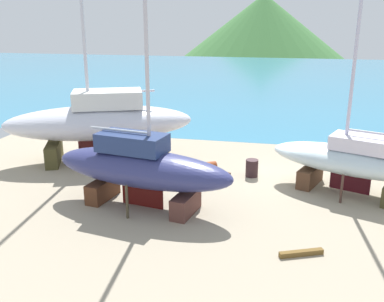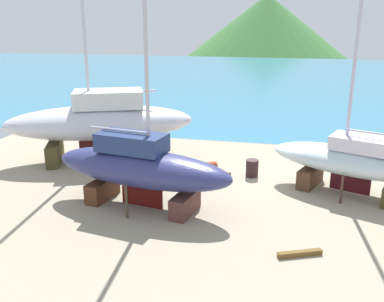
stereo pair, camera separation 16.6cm
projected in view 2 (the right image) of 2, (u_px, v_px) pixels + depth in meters
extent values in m
plane|color=gray|center=(281.00, 204.00, 19.72)|extent=(39.30, 39.30, 0.00)
cube|color=teal|center=(290.00, 79.00, 60.50)|extent=(148.19, 67.91, 0.01)
cone|color=#3C7238|center=(265.00, 42.00, 155.07)|extent=(86.95, 86.95, 33.16)
cube|color=brown|center=(310.00, 176.00, 21.83)|extent=(1.43, 2.21, 0.94)
cylinder|color=#4A322A|center=(342.00, 189.00, 19.56)|extent=(0.12, 0.12, 1.39)
cylinder|color=#49332B|center=(358.00, 171.00, 21.84)|extent=(0.12, 0.12, 1.39)
ellipsoid|color=silver|center=(353.00, 161.00, 20.42)|extent=(8.30, 5.35, 1.30)
cube|color=#481118|center=(350.00, 183.00, 20.74)|extent=(1.79, 0.77, 0.91)
cube|color=silver|center=(363.00, 144.00, 19.94)|extent=(3.22, 2.51, 0.65)
cylinder|color=silver|center=(356.00, 50.00, 19.11)|extent=(0.16, 0.16, 9.13)
cylinder|color=silver|center=(379.00, 134.00, 19.45)|extent=(2.61, 1.12, 0.11)
cube|color=#54312A|center=(185.00, 204.00, 18.60)|extent=(1.03, 2.04, 0.92)
cube|color=#532F1C|center=(103.00, 189.00, 20.16)|extent=(1.03, 2.04, 0.92)
cylinder|color=#48422B|center=(156.00, 181.00, 20.48)|extent=(0.12, 0.12, 1.49)
cylinder|color=#453D2B|center=(126.00, 202.00, 18.11)|extent=(0.12, 0.12, 1.49)
ellipsoid|color=navy|center=(141.00, 168.00, 18.98)|extent=(8.76, 3.86, 1.61)
cube|color=#54110E|center=(142.00, 197.00, 19.39)|extent=(2.01, 0.43, 1.13)
cube|color=navy|center=(132.00, 142.00, 18.81)|extent=(3.25, 1.97, 0.81)
cylinder|color=#BBB5BF|center=(145.00, 12.00, 16.89)|extent=(0.17, 0.17, 11.68)
cylinder|color=silver|center=(119.00, 130.00, 18.89)|extent=(2.94, 0.63, 0.12)
cube|color=#454021|center=(55.00, 152.00, 25.27)|extent=(1.72, 2.89, 1.22)
cube|color=#4A361A|center=(148.00, 148.00, 26.11)|extent=(1.72, 2.89, 1.22)
cylinder|color=brown|center=(100.00, 154.00, 23.75)|extent=(0.12, 0.12, 1.91)
cylinder|color=#543E1A|center=(103.00, 136.00, 27.43)|extent=(0.12, 0.12, 1.91)
ellipsoid|color=silver|center=(100.00, 122.00, 25.19)|extent=(11.41, 7.40, 1.97)
cube|color=#521918|center=(102.00, 150.00, 25.68)|extent=(2.45, 1.06, 1.38)
cube|color=silver|center=(108.00, 99.00, 24.87)|extent=(4.43, 3.45, 0.99)
cylinder|color=silver|center=(122.00, 91.00, 24.87)|extent=(3.57, 1.56, 0.13)
cylinder|color=brown|center=(210.00, 167.00, 23.87)|extent=(0.92, 0.85, 0.53)
cylinder|color=#311E21|center=(252.00, 168.00, 23.00)|extent=(0.93, 0.93, 0.93)
cube|color=brown|center=(300.00, 254.00, 15.36)|extent=(1.59, 0.84, 0.19)
cube|color=brown|center=(212.00, 170.00, 23.90)|extent=(2.21, 1.12, 0.16)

